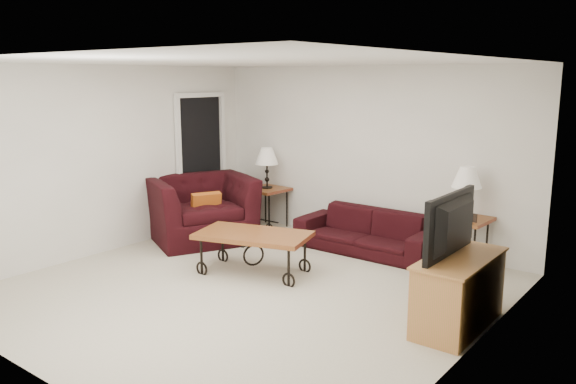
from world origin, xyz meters
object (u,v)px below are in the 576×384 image
object	(u,v)px
coffee_table	(253,253)
backpack	(437,253)
sofa	(367,232)
television	(461,226)
tv_stand	(459,292)
side_table_right	(463,242)
side_table_left	(267,208)
lamp_right	(466,192)
lamp_left	(267,168)
armchair	(201,209)

from	to	relation	value
coffee_table	backpack	size ratio (longest dim) A/B	2.78
sofa	television	world-z (taller)	television
tv_stand	backpack	size ratio (longest dim) A/B	2.40
side_table_right	television	xyz separation A→B (m)	(0.61, -1.74, 0.67)
side_table_left	television	world-z (taller)	television
lamp_right	sofa	bearing A→B (deg)	-171.93
tv_stand	side_table_right	bearing A→B (deg)	109.96
side_table_left	lamp_left	distance (m)	0.63
armchair	television	distance (m)	4.16
tv_stand	backpack	xyz separation A→B (m)	(-0.82, 1.37, -0.11)
side_table_left	television	distance (m)	4.22
lamp_left	armchair	bearing A→B (deg)	-104.62
sofa	lamp_right	bearing A→B (deg)	8.07
lamp_right	armchair	size ratio (longest dim) A/B	0.45
coffee_table	armchair	size ratio (longest dim) A/B	0.94
armchair	tv_stand	xyz separation A→B (m)	(4.11, -0.60, -0.12)
sofa	tv_stand	size ratio (longest dim) A/B	1.69
coffee_table	side_table_right	bearing A→B (deg)	42.67
television	sofa	bearing A→B (deg)	-129.65
coffee_table	backpack	bearing A→B (deg)	38.99
side_table_right	tv_stand	distance (m)	1.85
armchair	backpack	xyz separation A→B (m)	(3.29, 0.77, -0.22)
lamp_left	television	bearing A→B (deg)	-24.66
armchair	lamp_right	bearing A→B (deg)	-45.53
tv_stand	television	distance (m)	0.64
armchair	side_table_right	bearing A→B (deg)	-45.53
sofa	backpack	bearing A→B (deg)	-9.68
coffee_table	tv_stand	distance (m)	2.55
armchair	television	world-z (taller)	television
side_table_left	lamp_right	xyz separation A→B (m)	(3.18, 0.00, 0.64)
side_table_left	lamp_left	world-z (taller)	lamp_left
lamp_left	television	world-z (taller)	television
backpack	lamp_right	bearing A→B (deg)	64.93
sofa	armchair	distance (m)	2.41
tv_stand	backpack	world-z (taller)	tv_stand
television	backpack	size ratio (longest dim) A/B	2.15
side_table_left	backpack	xyz separation A→B (m)	(2.99, -0.37, -0.08)
sofa	coffee_table	size ratio (longest dim) A/B	1.46
sofa	coffee_table	xyz separation A→B (m)	(-0.65, -1.59, -0.03)
lamp_left	backpack	xyz separation A→B (m)	(2.99, -0.37, -0.71)
tv_stand	lamp_right	bearing A→B (deg)	109.96
side_table_right	lamp_left	xyz separation A→B (m)	(-3.18, 0.00, 0.63)
lamp_right	coffee_table	distance (m)	2.70
coffee_table	tv_stand	size ratio (longest dim) A/B	1.16
side_table_left	tv_stand	xyz separation A→B (m)	(3.81, -1.74, 0.03)
lamp_right	tv_stand	size ratio (longest dim) A/B	0.55
sofa	lamp_left	size ratio (longest dim) A/B	3.08
backpack	tv_stand	bearing A→B (deg)	-57.55
armchair	lamp_left	bearing A→B (deg)	11.72
sofa	side_table_left	size ratio (longest dim) A/B	3.08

